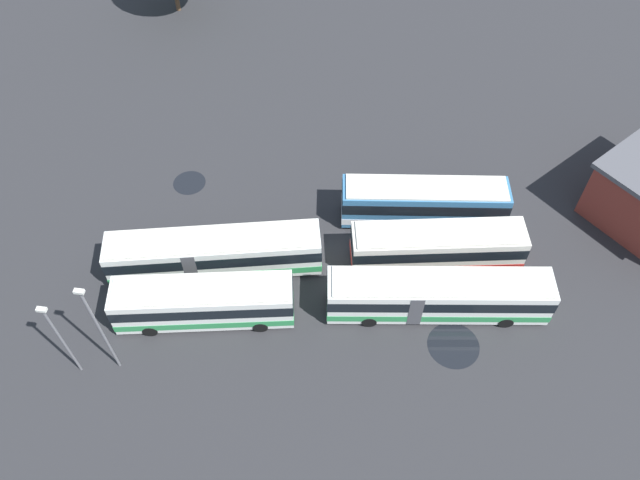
{
  "coord_description": "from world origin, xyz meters",
  "views": [
    {
      "loc": [
        3.48,
        -25.69,
        36.7
      ],
      "look_at": [
        -0.34,
        1.06,
        1.51
      ],
      "focal_mm": 35.54,
      "sensor_mm": 36.0,
      "label": 1
    }
  ],
  "objects": [
    {
      "name": "lamp_post_far_corner",
      "position": [
        -11.68,
        -9.51,
        4.76
      ],
      "size": [
        0.56,
        0.28,
        8.69
      ],
      "color": "slate",
      "rests_on": "ground_plane"
    },
    {
      "name": "ground_plane",
      "position": [
        0.0,
        0.0,
        0.0
      ],
      "size": [
        95.12,
        95.12,
        0.0
      ],
      "primitive_type": "plane",
      "color": "#28282B"
    },
    {
      "name": "bus_row1_slot1",
      "position": [
        7.78,
        1.38,
        1.84
      ],
      "size": [
        12.13,
        4.68,
        3.47
      ],
      "color": "silver",
      "rests_on": "ground_plane"
    },
    {
      "name": "puddle_between_rows",
      "position": [
        9.29,
        -5.11,
        0.0
      ],
      "size": [
        3.4,
        3.4,
        0.01
      ],
      "primitive_type": "cylinder",
      "color": "black",
      "rests_on": "ground_plane"
    },
    {
      "name": "bus_row0_slot1",
      "position": [
        -7.33,
        -1.33,
        1.84
      ],
      "size": [
        14.76,
        5.73,
        3.47
      ],
      "color": "silver",
      "rests_on": "ground_plane"
    },
    {
      "name": "bus_row0_slot0",
      "position": [
        -7.03,
        -5.26,
        1.83
      ],
      "size": [
        11.88,
        4.69,
        3.47
      ],
      "color": "silver",
      "rests_on": "ground_plane"
    },
    {
      "name": "bus_row1_slot2",
      "position": [
        6.72,
        5.34,
        1.84
      ],
      "size": [
        12.22,
        4.05,
        3.47
      ],
      "color": "teal",
      "rests_on": "ground_plane"
    },
    {
      "name": "puddle_near_shelter",
      "position": [
        -11.48,
        6.38,
        0.0
      ],
      "size": [
        2.55,
        2.55,
        0.01
      ],
      "primitive_type": "cylinder",
      "color": "black",
      "rests_on": "ground_plane"
    },
    {
      "name": "bus_row1_slot0",
      "position": [
        7.93,
        -2.61,
        1.84
      ],
      "size": [
        14.76,
        4.55,
        3.47
      ],
      "color": "silver",
      "rests_on": "ground_plane"
    },
    {
      "name": "lamp_post_mid_lot",
      "position": [
        -13.99,
        -10.13,
        4.08
      ],
      "size": [
        0.56,
        0.28,
        7.34
      ],
      "color": "slate",
      "rests_on": "ground_plane"
    }
  ]
}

